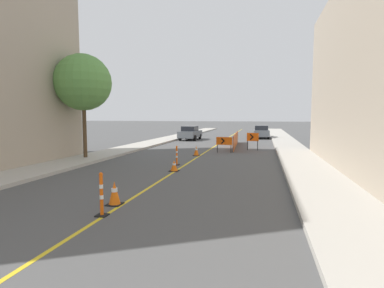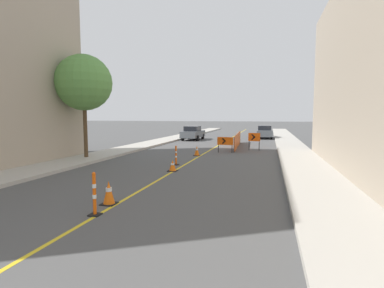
% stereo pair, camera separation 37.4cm
% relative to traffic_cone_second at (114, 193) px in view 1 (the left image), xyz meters
% --- Properties ---
extents(lane_stripe, '(0.12, 63.68, 0.01)m').
position_rel_traffic_cone_second_xyz_m(lane_stripe, '(0.23, 22.72, -0.36)').
color(lane_stripe, gold).
rests_on(lane_stripe, ground_plane).
extents(sidewalk_left, '(2.53, 63.68, 0.16)m').
position_rel_traffic_cone_second_xyz_m(sidewalk_left, '(-6.29, 22.72, -0.28)').
color(sidewalk_left, '#ADA89E').
rests_on(sidewalk_left, ground_plane).
extents(sidewalk_right, '(2.53, 63.68, 0.16)m').
position_rel_traffic_cone_second_xyz_m(sidewalk_right, '(6.75, 22.72, -0.28)').
color(sidewalk_right, '#ADA89E').
rests_on(sidewalk_right, ground_plane).
extents(traffic_cone_second, '(0.45, 0.45, 0.74)m').
position_rel_traffic_cone_second_xyz_m(traffic_cone_second, '(0.00, 0.00, 0.00)').
color(traffic_cone_second, black).
rests_on(traffic_cone_second, ground_plane).
extents(traffic_cone_third, '(0.46, 0.46, 0.56)m').
position_rel_traffic_cone_second_xyz_m(traffic_cone_third, '(0.17, 5.89, -0.09)').
color(traffic_cone_third, black).
rests_on(traffic_cone_third, ground_plane).
extents(traffic_cone_fourth, '(0.44, 0.44, 0.69)m').
position_rel_traffic_cone_second_xyz_m(traffic_cone_fourth, '(-0.03, 11.88, -0.03)').
color(traffic_cone_fourth, black).
rests_on(traffic_cone_fourth, ground_plane).
extents(delineator_post_front, '(0.31, 0.31, 1.23)m').
position_rel_traffic_cone_second_xyz_m(delineator_post_front, '(0.16, -1.04, 0.17)').
color(delineator_post_front, black).
rests_on(delineator_post_front, ground_plane).
extents(delineator_post_rear, '(0.30, 0.30, 1.09)m').
position_rel_traffic_cone_second_xyz_m(delineator_post_rear, '(-0.23, 7.72, 0.10)').
color(delineator_post_rear, black).
rests_on(delineator_post_rear, ground_plane).
extents(arrow_barricade_primary, '(1.21, 0.17, 1.18)m').
position_rel_traffic_cone_second_xyz_m(arrow_barricade_primary, '(1.65, 13.99, 0.47)').
color(arrow_barricade_primary, '#EF560C').
rests_on(arrow_barricade_primary, ground_plane).
extents(arrow_barricade_secondary, '(0.93, 0.12, 1.40)m').
position_rel_traffic_cone_second_xyz_m(arrow_barricade_secondary, '(3.68, 16.08, 0.63)').
color(arrow_barricade_secondary, '#EF560C').
rests_on(arrow_barricade_secondary, ground_plane).
extents(safety_mesh_fence, '(0.42, 8.77, 1.22)m').
position_rel_traffic_cone_second_xyz_m(safety_mesh_fence, '(2.11, 18.50, 0.24)').
color(safety_mesh_fence, '#EF560C').
rests_on(safety_mesh_fence, ground_plane).
extents(parked_car_curb_near, '(1.96, 4.37, 1.59)m').
position_rel_traffic_cone_second_xyz_m(parked_car_curb_near, '(-3.67, 25.03, 0.43)').
color(parked_car_curb_near, '#474C51').
rests_on(parked_car_curb_near, ground_plane).
extents(parked_car_curb_mid, '(1.95, 4.36, 1.59)m').
position_rel_traffic_cone_second_xyz_m(parked_car_curb_mid, '(4.27, 29.35, 0.43)').
color(parked_car_curb_mid, '#474C51').
rests_on(parked_car_curb_mid, ground_plane).
extents(street_tree_left_near, '(3.47, 3.47, 6.40)m').
position_rel_traffic_cone_second_xyz_m(street_tree_left_near, '(-6.42, 8.35, 4.45)').
color(street_tree_left_near, '#4C3823').
rests_on(street_tree_left_near, sidewalk_left).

